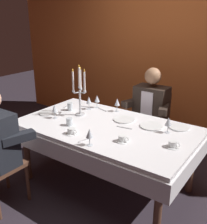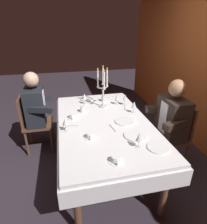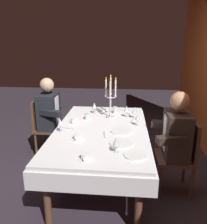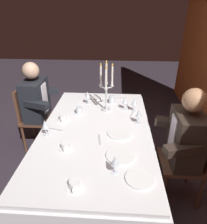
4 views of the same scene
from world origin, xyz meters
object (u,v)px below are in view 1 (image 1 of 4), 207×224
object	(u,v)px
coffee_cup_0	(71,131)
water_tumbler_0	(69,122)
wine_glass_2	(55,109)
seated_diner_1	(151,106)
wine_glass_1	(117,102)
water_tumbler_1	(70,107)
dinner_plate_0	(151,126)
wine_glass_4	(168,122)
wine_glass_5	(89,100)
coffee_cup_2	(122,139)
coffee_cup_1	(173,145)
dinner_plate_3	(124,119)
dinner_plate_1	(48,113)
wine_glass_3	(90,134)
dining_table	(106,135)
wine_glass_0	(97,99)
dinner_plate_2	(179,127)
candelabra	(80,93)

from	to	relation	value
coffee_cup_0	water_tumbler_0	bearing A→B (deg)	137.43
wine_glass_2	seated_diner_1	world-z (taller)	seated_diner_1
wine_glass_1	water_tumbler_0	world-z (taller)	wine_glass_1
water_tumbler_1	coffee_cup_0	world-z (taller)	water_tumbler_1
dinner_plate_0	wine_glass_4	distance (m)	0.23
wine_glass_5	coffee_cup_2	xyz separation A→B (m)	(0.82, -0.54, -0.09)
coffee_cup_1	wine_glass_5	bearing A→B (deg)	163.30
dinner_plate_0	coffee_cup_1	distance (m)	0.48
dinner_plate_3	wine_glass_5	distance (m)	0.57
dinner_plate_1	dinner_plate_3	xyz separation A→B (m)	(0.86, 0.35, 0.00)
dinner_plate_0	dinner_plate_1	size ratio (longest dim) A/B	1.12
dinner_plate_0	dinner_plate_1	distance (m)	1.25
dinner_plate_3	wine_glass_2	bearing A→B (deg)	-149.08
coffee_cup_0	coffee_cup_1	xyz separation A→B (m)	(0.93, 0.31, 0.00)
dinner_plate_0	wine_glass_4	world-z (taller)	wine_glass_4
dinner_plate_0	water_tumbler_0	world-z (taller)	water_tumbler_0
wine_glass_3	coffee_cup_0	size ratio (longest dim) A/B	1.24
dining_table	wine_glass_2	distance (m)	0.66
dinner_plate_0	dinner_plate_3	world-z (taller)	same
wine_glass_0	water_tumbler_1	xyz separation A→B (m)	(-0.21, -0.28, -0.07)
dinner_plate_2	seated_diner_1	world-z (taller)	seated_diner_1
wine_glass_0	seated_diner_1	world-z (taller)	seated_diner_1
coffee_cup_1	seated_diner_1	distance (m)	1.17
coffee_cup_1	water_tumbler_1	bearing A→B (deg)	171.58
candelabra	seated_diner_1	bearing A→B (deg)	56.22
dining_table	dinner_plate_2	world-z (taller)	dinner_plate_2
dinner_plate_0	wine_glass_0	distance (m)	0.87
wine_glass_3	wine_glass_5	xyz separation A→B (m)	(-0.62, 0.77, -0.00)
dinner_plate_2	wine_glass_4	xyz separation A→B (m)	(-0.05, -0.18, 0.11)
dinner_plate_0	candelabra	bearing A→B (deg)	-168.95
wine_glass_5	dinner_plate_3	bearing A→B (deg)	-6.28
water_tumbler_0	coffee_cup_0	xyz separation A→B (m)	(0.16, -0.15, -0.01)
dinner_plate_0	water_tumbler_1	bearing A→B (deg)	-174.14
water_tumbler_0	coffee_cup_0	world-z (taller)	water_tumbler_0
dinner_plate_1	wine_glass_0	xyz separation A→B (m)	(0.36, 0.52, 0.11)
dining_table	dinner_plate_1	distance (m)	0.80
wine_glass_1	wine_glass_4	world-z (taller)	same
candelabra	wine_glass_1	distance (m)	0.48
wine_glass_1	water_tumbler_1	bearing A→B (deg)	-148.64
wine_glass_2	wine_glass_5	xyz separation A→B (m)	(0.13, 0.47, 0.00)
dinner_plate_3	seated_diner_1	distance (m)	0.64
dinner_plate_1	wine_glass_5	bearing A→B (deg)	52.52
wine_glass_1	water_tumbler_1	xyz separation A→B (m)	(-0.50, -0.30, -0.07)
wine_glass_3	water_tumbler_0	distance (m)	0.53
wine_glass_5	coffee_cup_2	distance (m)	0.98
coffee_cup_0	seated_diner_1	bearing A→B (deg)	78.19
dinner_plate_3	wine_glass_4	world-z (taller)	wine_glass_4
wine_glass_4	water_tumbler_0	xyz separation A→B (m)	(-0.93, -0.43, -0.07)
wine_glass_4	water_tumbler_0	distance (m)	1.03
wine_glass_1	wine_glass_4	bearing A→B (deg)	-17.36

